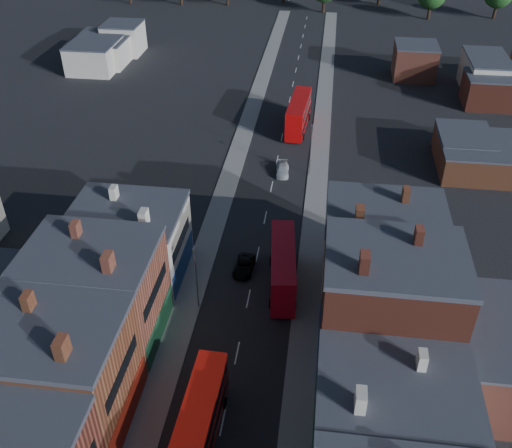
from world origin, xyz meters
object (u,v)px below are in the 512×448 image
(bus_2, at_px, (299,113))
(car_2, at_px, (244,266))
(bus_0, at_px, (200,420))
(bus_1, at_px, (283,267))
(car_3, at_px, (283,170))

(bus_2, distance_m, car_2, 38.95)
(bus_0, bearing_deg, bus_1, 78.02)
(bus_2, xyz_separation_m, car_2, (-3.61, -38.72, -2.23))
(bus_2, relative_size, car_2, 2.69)
(bus_2, height_order, car_2, bus_2)
(bus_1, distance_m, car_2, 5.51)
(bus_1, relative_size, car_2, 2.54)
(bus_2, bearing_deg, car_2, -91.57)
(car_3, bearing_deg, bus_1, -88.89)
(bus_0, bearing_deg, car_3, 88.20)
(bus_0, bearing_deg, car_2, 90.80)
(bus_0, xyz_separation_m, bus_2, (3.92, 61.51, 0.26))
(bus_0, distance_m, car_3, 46.07)
(bus_1, height_order, car_2, bus_1)
(car_3, bearing_deg, bus_0, -97.48)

